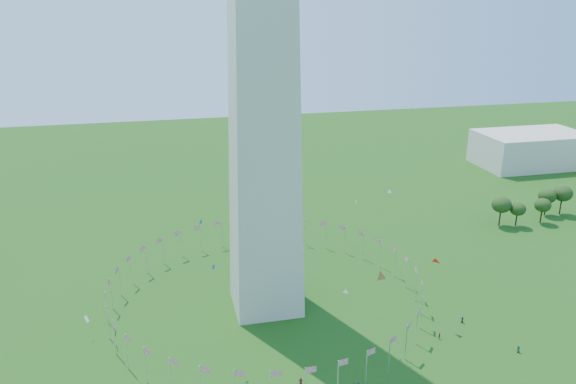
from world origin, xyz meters
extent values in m
cylinder|color=silver|center=(40.00, 50.00, 4.50)|extent=(0.24, 0.24, 9.00)
cylinder|color=silver|center=(39.39, 56.95, 4.50)|extent=(0.24, 0.24, 9.00)
cylinder|color=silver|center=(37.59, 63.68, 4.50)|extent=(0.24, 0.24, 9.00)
cylinder|color=silver|center=(34.64, 70.00, 4.50)|extent=(0.24, 0.24, 9.00)
cylinder|color=silver|center=(30.64, 75.71, 4.50)|extent=(0.24, 0.24, 9.00)
cylinder|color=silver|center=(25.71, 80.64, 4.50)|extent=(0.24, 0.24, 9.00)
cylinder|color=silver|center=(20.00, 84.64, 4.50)|extent=(0.24, 0.24, 9.00)
cylinder|color=silver|center=(13.68, 87.59, 4.50)|extent=(0.24, 0.24, 9.00)
cylinder|color=silver|center=(6.95, 89.39, 4.50)|extent=(0.24, 0.24, 9.00)
cylinder|color=silver|center=(0.00, 90.00, 4.50)|extent=(0.24, 0.24, 9.00)
cylinder|color=silver|center=(-6.95, 89.39, 4.50)|extent=(0.24, 0.24, 9.00)
cylinder|color=silver|center=(-13.68, 87.59, 4.50)|extent=(0.24, 0.24, 9.00)
cylinder|color=silver|center=(-20.00, 84.64, 4.50)|extent=(0.24, 0.24, 9.00)
cylinder|color=silver|center=(-25.71, 80.64, 4.50)|extent=(0.24, 0.24, 9.00)
cylinder|color=silver|center=(-30.64, 75.71, 4.50)|extent=(0.24, 0.24, 9.00)
cylinder|color=silver|center=(-34.64, 70.00, 4.50)|extent=(0.24, 0.24, 9.00)
cylinder|color=silver|center=(-37.59, 63.68, 4.50)|extent=(0.24, 0.24, 9.00)
cylinder|color=silver|center=(-39.39, 56.95, 4.50)|extent=(0.24, 0.24, 9.00)
cylinder|color=silver|center=(-40.00, 50.00, 4.50)|extent=(0.24, 0.24, 9.00)
cylinder|color=silver|center=(-39.39, 43.05, 4.50)|extent=(0.24, 0.24, 9.00)
cylinder|color=silver|center=(-37.59, 36.32, 4.50)|extent=(0.24, 0.24, 9.00)
cylinder|color=silver|center=(-34.64, 30.00, 4.50)|extent=(0.24, 0.24, 9.00)
cylinder|color=silver|center=(-30.64, 24.29, 4.50)|extent=(0.24, 0.24, 9.00)
cylinder|color=silver|center=(-25.71, 19.36, 4.50)|extent=(0.24, 0.24, 9.00)
cylinder|color=silver|center=(6.95, 10.61, 4.50)|extent=(0.24, 0.24, 9.00)
cylinder|color=silver|center=(13.68, 12.41, 4.50)|extent=(0.24, 0.24, 9.00)
cylinder|color=silver|center=(20.00, 15.36, 4.50)|extent=(0.24, 0.24, 9.00)
cylinder|color=silver|center=(25.71, 19.36, 4.50)|extent=(0.24, 0.24, 9.00)
cylinder|color=silver|center=(30.64, 24.29, 4.50)|extent=(0.24, 0.24, 9.00)
cylinder|color=silver|center=(34.64, 30.00, 4.50)|extent=(0.24, 0.24, 9.00)
cylinder|color=silver|center=(37.59, 36.32, 4.50)|extent=(0.24, 0.24, 9.00)
cylinder|color=silver|center=(39.39, 43.05, 4.50)|extent=(0.24, 0.24, 9.00)
cube|color=beige|center=(150.00, 150.00, 8.00)|extent=(50.00, 30.00, 16.00)
imported|color=#511218|center=(0.73, 16.22, 0.92)|extent=(1.05, 0.86, 1.84)
imported|color=#58141B|center=(37.10, 25.00, 0.82)|extent=(0.70, 0.58, 1.64)
imported|color=black|center=(46.06, 30.15, 0.82)|extent=(0.81, 0.95, 1.64)
imported|color=#19402A|center=(52.15, 15.89, 0.87)|extent=(0.95, 1.03, 1.74)
plane|color=red|center=(38.65, 32.71, 16.70)|extent=(1.71, 2.55, 2.33)
plane|color=blue|center=(-17.18, 31.58, 32.57)|extent=(0.51, 1.61, 1.52)
plane|color=#CC2699|center=(-48.29, 55.36, 27.96)|extent=(0.37, 1.55, 1.58)
plane|color=blue|center=(-15.09, 30.18, 22.55)|extent=(1.12, 0.46, 1.21)
plane|color=green|center=(17.13, 35.23, 34.27)|extent=(1.50, 1.05, 1.56)
plane|color=yellow|center=(20.34, 40.22, 30.68)|extent=(1.11, 0.89, 1.29)
plane|color=white|center=(14.52, 28.93, 13.44)|extent=(1.20, 0.90, 1.39)
plane|color=green|center=(19.77, 19.41, 11.85)|extent=(1.88, 1.54, 2.23)
plane|color=white|center=(-44.27, 44.96, 5.00)|extent=(1.43, 1.65, 1.63)
plane|color=white|center=(30.05, 42.96, 31.70)|extent=(1.05, 0.27, 1.03)
plane|color=#CC2699|center=(21.09, 24.56, 18.76)|extent=(2.42, 1.30, 2.12)
ellipsoid|color=#294C19|center=(91.57, 84.53, 5.35)|extent=(6.84, 6.84, 10.69)
ellipsoid|color=#294C19|center=(97.05, 82.75, 4.38)|extent=(5.60, 5.60, 8.75)
ellipsoid|color=#294C19|center=(107.64, 83.47, 4.55)|extent=(5.82, 5.82, 9.10)
ellipsoid|color=#294C19|center=(114.14, 89.81, 5.06)|extent=(6.48, 6.48, 10.12)
ellipsoid|color=#294C19|center=(120.30, 89.41, 5.53)|extent=(7.08, 7.08, 11.06)
camera|label=1|loc=(-24.43, -78.52, 76.86)|focal=35.00mm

